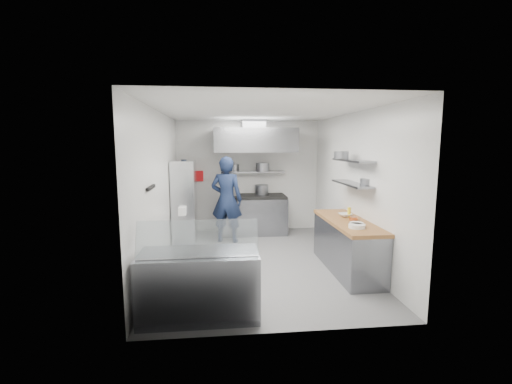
{
  "coord_description": "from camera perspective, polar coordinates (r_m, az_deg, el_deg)",
  "views": [
    {
      "loc": [
        -0.72,
        -6.22,
        2.2
      ],
      "look_at": [
        0.0,
        0.6,
        1.25
      ],
      "focal_mm": 24.0,
      "sensor_mm": 36.0,
      "label": 1
    }
  ],
  "objects": [
    {
      "name": "over_range_shelf",
      "position": [
        8.62,
        -0.55,
        3.37
      ],
      "size": [
        1.6,
        0.3,
        0.04
      ],
      "primitive_type": "cube",
      "color": "gray",
      "rests_on": "wall_back"
    },
    {
      "name": "wall_shelf_lower",
      "position": [
        6.41,
        15.62,
        1.33
      ],
      "size": [
        0.3,
        1.3,
        0.04
      ],
      "primitive_type": "cube",
      "color": "gray",
      "rests_on": "wall_right"
    },
    {
      "name": "ceiling",
      "position": [
        6.29,
        0.59,
        13.37
      ],
      "size": [
        5.0,
        5.0,
        0.0
      ],
      "primitive_type": "plane",
      "rotation": [
        3.14,
        0.0,
        0.0
      ],
      "color": "silver",
      "rests_on": "wall_back"
    },
    {
      "name": "rack_bin_b",
      "position": [
        7.59,
        -12.12,
        0.9
      ],
      "size": [
        0.15,
        0.2,
        0.17
      ],
      "primitive_type": "cube",
      "color": "yellow",
      "rests_on": "wire_rack"
    },
    {
      "name": "display_case",
      "position": [
        4.58,
        -9.38,
        -15.0
      ],
      "size": [
        1.5,
        0.7,
        0.85
      ],
      "primitive_type": "cube",
      "color": "gray",
      "rests_on": "floor"
    },
    {
      "name": "hood_duct",
      "position": [
        8.42,
        -0.44,
        11.16
      ],
      "size": [
        0.55,
        0.55,
        0.24
      ],
      "primitive_type": "cube",
      "color": "slate",
      "rests_on": "extractor_hood"
    },
    {
      "name": "plate_stack_a",
      "position": [
        5.63,
        16.47,
        -5.47
      ],
      "size": [
        0.26,
        0.26,
        0.06
      ],
      "primitive_type": "cylinder",
      "color": "white",
      "rests_on": "prep_counter_top"
    },
    {
      "name": "display_glass",
      "position": [
        4.26,
        -9.67,
        -7.61
      ],
      "size": [
        1.47,
        0.19,
        0.42
      ],
      "primitive_type": "cube",
      "rotation": [
        -0.38,
        0.0,
        0.0
      ],
      "color": "silver",
      "rests_on": "display_case"
    },
    {
      "name": "stock_pot_left",
      "position": [
        8.44,
        -3.83,
        0.11
      ],
      "size": [
        0.3,
        0.3,
        0.2
      ],
      "primitive_type": "cylinder",
      "color": "slate",
      "rests_on": "cooktop"
    },
    {
      "name": "wall_front",
      "position": [
        3.87,
        4.83,
        -4.07
      ],
      "size": [
        3.6,
        2.8,
        0.02
      ],
      "primitive_type": "cube",
      "rotation": [
        -1.57,
        0.0,
        0.0
      ],
      "color": "white",
      "rests_on": "floor"
    },
    {
      "name": "wall_back",
      "position": [
        8.78,
        -1.3,
        2.66
      ],
      "size": [
        3.6,
        2.8,
        0.02
      ],
      "primitive_type": "cube",
      "rotation": [
        1.57,
        0.0,
        0.0
      ],
      "color": "white",
      "rests_on": "floor"
    },
    {
      "name": "prep_counter_base",
      "position": [
        6.29,
        14.9,
        -8.82
      ],
      "size": [
        0.62,
        2.0,
        0.84
      ],
      "primitive_type": "cube",
      "color": "gray",
      "rests_on": "floor"
    },
    {
      "name": "mixing_bowl",
      "position": [
        6.45,
        14.67,
        -3.73
      ],
      "size": [
        0.26,
        0.26,
        0.06
      ],
      "primitive_type": "imported",
      "rotation": [
        0.0,
        0.0,
        0.06
      ],
      "color": "white",
      "rests_on": "prep_counter_top"
    },
    {
      "name": "shelf_pot_b",
      "position": [
        8.39,
        1.1,
        4.13
      ],
      "size": [
        0.33,
        0.33,
        0.22
      ],
      "primitive_type": "cylinder",
      "color": "slate",
      "rests_on": "over_range_shelf"
    },
    {
      "name": "prep_counter_top",
      "position": [
        6.18,
        15.04,
        -4.82
      ],
      "size": [
        0.65,
        2.04,
        0.06
      ],
      "primitive_type": "cube",
      "color": "#996035",
      "rests_on": "prep_counter_base"
    },
    {
      "name": "shelf_pot_c",
      "position": [
        6.21,
        18.0,
        1.68
      ],
      "size": [
        0.23,
        0.23,
        0.1
      ],
      "primitive_type": "cylinder",
      "color": "slate",
      "rests_on": "wall_shelf_lower"
    },
    {
      "name": "copper_pan",
      "position": [
        6.19,
        15.95,
        -4.25
      ],
      "size": [
        0.15,
        0.15,
        0.06
      ],
      "primitive_type": "cylinder",
      "color": "#CC6C39",
      "rests_on": "prep_counter_top"
    },
    {
      "name": "shelf_pot_d",
      "position": [
        6.59,
        14.02,
        6.0
      ],
      "size": [
        0.27,
        0.27,
        0.14
      ],
      "primitive_type": "cylinder",
      "color": "slate",
      "rests_on": "wall_shelf_upper"
    },
    {
      "name": "floor",
      "position": [
        6.63,
        0.55,
        -11.48
      ],
      "size": [
        5.0,
        5.0,
        0.0
      ],
      "primitive_type": "plane",
      "color": "slate",
      "rests_on": "ground"
    },
    {
      "name": "cooktop",
      "position": [
        8.45,
        -0.39,
        -0.75
      ],
      "size": [
        1.57,
        0.78,
        0.06
      ],
      "primitive_type": "cube",
      "color": "black",
      "rests_on": "gas_range"
    },
    {
      "name": "wire_rack",
      "position": [
        7.92,
        -11.82,
        -1.55
      ],
      "size": [
        0.5,
        0.9,
        1.85
      ],
      "primitive_type": "cube",
      "color": "silver",
      "rests_on": "floor"
    },
    {
      "name": "wall_shelf_upper",
      "position": [
        6.38,
        15.76,
        5.08
      ],
      "size": [
        0.3,
        1.3,
        0.04
      ],
      "primitive_type": "cube",
      "color": "gray",
      "rests_on": "wall_right"
    },
    {
      "name": "knife_strip",
      "position": [
        5.46,
        -17.13,
        0.7
      ],
      "size": [
        0.04,
        0.55,
        0.05
      ],
      "primitive_type": "cube",
      "color": "black",
      "rests_on": "wall_left"
    },
    {
      "name": "wall_left",
      "position": [
        6.36,
        -15.76,
        0.37
      ],
      "size": [
        2.8,
        5.0,
        0.02
      ],
      "primitive_type": "cube",
      "rotation": [
        1.57,
        0.0,
        1.57
      ],
      "color": "white",
      "rests_on": "floor"
    },
    {
      "name": "rack_bin_a",
      "position": [
        7.43,
        -12.2,
        -3.15
      ],
      "size": [
        0.15,
        0.19,
        0.17
      ],
      "primitive_type": "cube",
      "color": "white",
      "rests_on": "wire_rack"
    },
    {
      "name": "stock_pot_mid",
      "position": [
        8.62,
        0.94,
        0.42
      ],
      "size": [
        0.34,
        0.34,
        0.24
      ],
      "primitive_type": "cylinder",
      "color": "slate",
      "rests_on": "cooktop"
    },
    {
      "name": "shelf_pot_a",
      "position": [
        8.59,
        -3.66,
        4.07
      ],
      "size": [
        0.25,
        0.25,
        0.18
      ],
      "primitive_type": "cylinder",
      "color": "slate",
      "rests_on": "over_range_shelf"
    },
    {
      "name": "plate_stack_b",
      "position": [
        5.76,
        16.41,
        -5.18
      ],
      "size": [
        0.22,
        0.22,
        0.06
      ],
      "primitive_type": "cylinder",
      "color": "white",
      "rests_on": "prep_counter_top"
    },
    {
      "name": "squeeze_bottle",
      "position": [
        6.4,
        15.25,
        -3.28
      ],
      "size": [
        0.06,
        0.06,
        0.18
      ],
      "primitive_type": "cylinder",
      "color": "yellow",
      "rests_on": "prep_counter_top"
    },
    {
      "name": "chef",
      "position": [
        7.72,
        -4.93,
        -1.27
      ],
      "size": [
        0.81,
        0.64,
        1.95
      ],
      "primitive_type": "imported",
      "rotation": [
        0.0,
        0.0,
        2.86
      ],
      "color": "#131D39",
      "rests_on": "floor"
    },
    {
      "name": "wall_right",
      "position": [
        6.76,
        15.92,
        0.79
      ],
      "size": [
        2.8,
        5.0,
        0.02
      ],
      "primitive_type": "cube",
      "rotation": [
        1.57,
        0.0,
        -1.57
      ],
      "color": "white",
      "rests_on": "floor"
    },
    {
      "name": "gas_range",
      "position": [
        8.54,
        -0.39,
        -3.94
      ],
      "size": [
        1.6,
        0.8,
        0.9
      ],
      "primitive_type": "cube",
      "color": "gray",
      "rests_on": "floor"
    },
    {
      "name": "red_firebox",
      "position": [
        8.71,
        -9.5,
        2.64
      ],
      "size": [
        0.22,
        0.1,
        0.26
      ],
      "primitive_type": "cube",
      "color": "red",
      "rests_on": "wall_back"
    },
    {
      "name": "rack_jar",
      "position": [
        7.43,
        -11.93,
        4.64
      ],
      "size": [
        0.12,
        0.12,
        0.18
      ],
      "primitive_type": "cylinder",
      "color": "black",
      "rests_on": "wire_rack"
    },
    {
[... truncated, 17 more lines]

